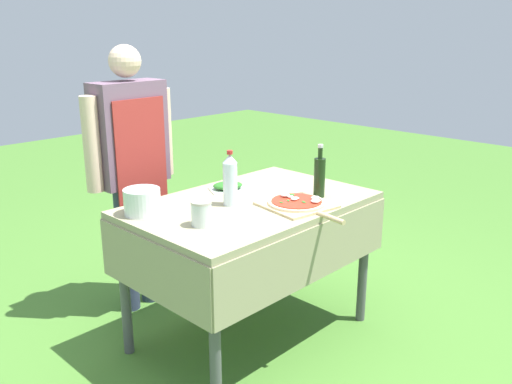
% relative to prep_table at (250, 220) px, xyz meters
% --- Properties ---
extents(ground_plane, '(12.00, 12.00, 0.00)m').
position_rel_prep_table_xyz_m(ground_plane, '(0.00, 0.00, -0.66)').
color(ground_plane, '#477A2D').
extents(prep_table, '(1.24, 0.81, 0.76)m').
position_rel_prep_table_xyz_m(prep_table, '(0.00, 0.00, 0.00)').
color(prep_table, gray).
rests_on(prep_table, ground).
extents(person_cook, '(0.57, 0.20, 1.52)m').
position_rel_prep_table_xyz_m(person_cook, '(-0.21, 0.72, 0.23)').
color(person_cook, '#333D56').
rests_on(person_cook, ground).
extents(pizza_on_peel, '(0.35, 0.49, 0.05)m').
position_rel_prep_table_xyz_m(pizza_on_peel, '(0.10, -0.23, 0.12)').
color(pizza_on_peel, '#D1B27F').
rests_on(pizza_on_peel, prep_table).
extents(oil_bottle, '(0.06, 0.06, 0.27)m').
position_rel_prep_table_xyz_m(oil_bottle, '(0.30, -0.20, 0.21)').
color(oil_bottle, black).
rests_on(oil_bottle, prep_table).
extents(water_bottle, '(0.07, 0.07, 0.27)m').
position_rel_prep_table_xyz_m(water_bottle, '(-0.11, 0.03, 0.23)').
color(water_bottle, silver).
rests_on(water_bottle, prep_table).
extents(herb_container, '(0.23, 0.21, 0.04)m').
position_rel_prep_table_xyz_m(herb_container, '(0.06, 0.23, 0.12)').
color(herb_container, silver).
rests_on(herb_container, prep_table).
extents(mixing_tub, '(0.17, 0.17, 0.12)m').
position_rel_prep_table_xyz_m(mixing_tub, '(-0.49, 0.23, 0.16)').
color(mixing_tub, silver).
rests_on(mixing_tub, prep_table).
extents(sauce_jar, '(0.09, 0.09, 0.11)m').
position_rel_prep_table_xyz_m(sauce_jar, '(-0.40, -0.09, 0.15)').
color(sauce_jar, silver).
rests_on(sauce_jar, prep_table).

